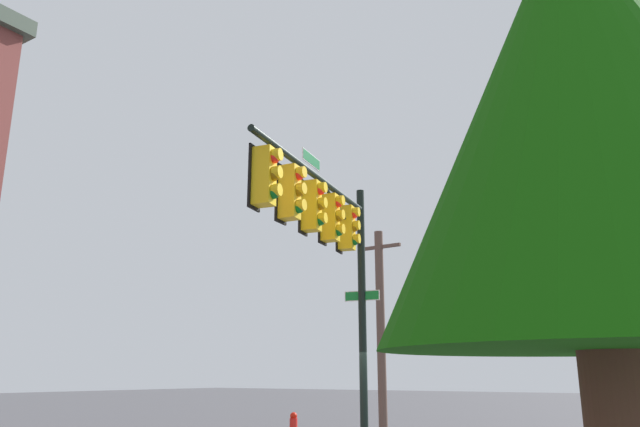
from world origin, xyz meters
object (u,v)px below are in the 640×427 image
at_px(fire_hydrant, 293,426).
at_px(tree_near, 584,113).
at_px(signal_pole_assembly, 326,232).
at_px(utility_pole, 381,325).

bearing_deg(fire_hydrant, tree_near, 42.78).
distance_m(fire_hydrant, tree_near, 16.48).
bearing_deg(tree_near, fire_hydrant, -137.22).
distance_m(signal_pole_assembly, fire_hydrant, 8.07).
relative_size(utility_pole, fire_hydrant, 8.68).
height_order(signal_pole_assembly, fire_hydrant, signal_pole_assembly).
distance_m(utility_pole, fire_hydrant, 5.20).
bearing_deg(fire_hydrant, utility_pole, 164.28).
distance_m(utility_pole, tree_near, 18.57).
xyz_separation_m(utility_pole, tree_near, (15.73, 9.87, 0.01)).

